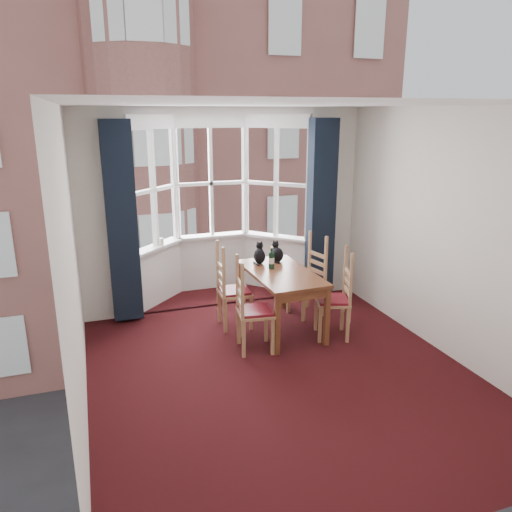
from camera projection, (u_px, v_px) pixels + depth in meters
name	position (u px, v px, depth m)	size (l,w,h in m)	color
floor	(283.00, 376.00, 5.36)	(4.50, 4.50, 0.00)	black
ceiling	(287.00, 104.00, 4.58)	(4.50, 4.50, 0.00)	white
wall_left	(72.00, 271.00, 4.34)	(4.50, 4.50, 0.00)	silver
wall_right	(450.00, 235.00, 5.60)	(4.50, 4.50, 0.00)	silver
wall_near	(430.00, 348.00, 2.93)	(4.00, 4.00, 0.00)	silver
wall_back_pier_left	(102.00, 218.00, 6.50)	(0.70, 0.12, 2.80)	silver
wall_back_pier_right	(330.00, 203.00, 7.53)	(0.70, 0.12, 2.80)	silver
bay_window	(215.00, 204.00, 7.47)	(2.76, 0.94, 2.80)	white
curtain_left	(122.00, 223.00, 6.42)	(0.38, 0.22, 2.60)	black
curtain_right	(321.00, 210.00, 7.31)	(0.38, 0.22, 2.60)	black
dining_table	(281.00, 279.00, 6.35)	(0.78, 1.41, 0.78)	brown
chair_left_near	(248.00, 313.00, 5.82)	(0.45, 0.47, 0.92)	#A77A51
chair_left_far	(228.00, 293.00, 6.47)	(0.42, 0.44, 0.92)	#A77A51
chair_right_near	(340.00, 301.00, 6.19)	(0.51, 0.52, 0.92)	#A77A51
chair_right_far	(312.00, 281.00, 6.91)	(0.48, 0.50, 0.92)	#A77A51
cat_left	(259.00, 255.00, 6.65)	(0.21, 0.25, 0.30)	black
cat_right	(277.00, 253.00, 6.74)	(0.17, 0.22, 0.29)	black
wine_bottle	(271.00, 259.00, 6.41)	(0.07, 0.07, 0.29)	black
candle_tall	(162.00, 242.00, 7.20)	(0.06, 0.06, 0.11)	white
street	(116.00, 236.00, 36.31)	(80.00, 80.00, 0.00)	#333335
tenement_building	(135.00, 145.00, 17.63)	(18.40, 7.80, 15.20)	#9C5A50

